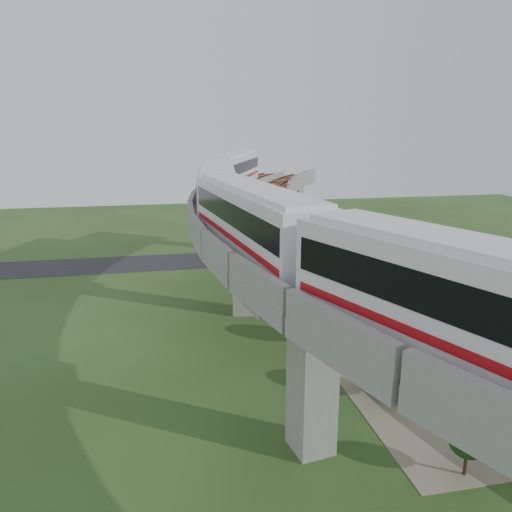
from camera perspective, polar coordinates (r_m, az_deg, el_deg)
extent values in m
plane|color=#2F461C|center=(37.74, 0.01, -12.13)|extent=(160.00, 160.00, 0.00)
cube|color=#7E725B|center=(40.96, 20.56, -10.85)|extent=(18.00, 26.00, 0.04)
cube|color=#232326|center=(65.62, -5.16, -0.41)|extent=(60.00, 8.00, 0.03)
cube|color=#99968E|center=(67.93, 2.27, 3.78)|extent=(2.86, 2.93, 8.40)
cube|color=#99968E|center=(67.19, 2.31, 7.80)|extent=(7.21, 5.74, 1.20)
cube|color=#99968E|center=(45.92, -1.44, -1.54)|extent=(2.35, 2.51, 8.40)
cube|color=#99968E|center=(44.82, -1.48, 4.36)|extent=(7.31, 3.58, 1.20)
cube|color=#99968E|center=(27.06, 6.45, -13.69)|extent=(2.35, 2.51, 8.40)
cube|color=#99968E|center=(25.15, 6.77, -4.02)|extent=(7.31, 3.58, 1.20)
cube|color=gray|center=(61.33, 0.80, 8.09)|extent=(16.42, 20.91, 0.80)
cube|color=gray|center=(62.42, -3.08, 9.02)|extent=(8.66, 17.08, 1.00)
cube|color=gray|center=(60.34, 4.81, 8.80)|extent=(8.66, 17.08, 1.00)
cube|color=brown|center=(61.85, -1.20, 8.58)|extent=(10.68, 18.08, 0.12)
cube|color=black|center=(61.84, -1.20, 8.69)|extent=(9.69, 17.59, 0.12)
cube|color=brown|center=(60.79, 2.83, 8.46)|extent=(10.68, 18.08, 0.12)
cube|color=black|center=(60.78, 2.83, 8.57)|extent=(9.69, 17.59, 0.12)
cube|color=gray|center=(43.36, -1.47, 5.35)|extent=(11.77, 20.03, 0.80)
cube|color=gray|center=(43.35, -7.20, 6.44)|extent=(3.22, 18.71, 1.00)
cube|color=gray|center=(43.52, 4.23, 6.55)|extent=(3.22, 18.71, 1.00)
cube|color=brown|center=(43.30, -4.40, 5.92)|extent=(5.44, 19.05, 0.12)
cube|color=black|center=(43.28, -4.40, 6.07)|extent=(4.35, 18.88, 0.12)
cube|color=brown|center=(43.39, 1.45, 5.97)|extent=(5.44, 19.05, 0.12)
cube|color=black|center=(43.37, 1.45, 6.13)|extent=(4.35, 18.88, 0.12)
cube|color=gray|center=(25.97, 5.51, -1.07)|extent=(11.77, 20.03, 0.80)
cube|color=gray|center=(24.23, -3.66, 0.03)|extent=(3.22, 18.71, 1.00)
cube|color=gray|center=(27.83, 13.57, 1.57)|extent=(3.22, 18.71, 1.00)
cube|color=brown|center=(25.00, 0.98, -0.53)|extent=(5.44, 19.05, 0.12)
cube|color=black|center=(24.97, 0.98, -0.26)|extent=(4.35, 18.88, 0.12)
cube|color=brown|center=(26.85, 9.77, 0.32)|extent=(5.44, 19.05, 0.12)
cube|color=black|center=(26.82, 9.79, 0.57)|extent=(4.35, 18.88, 0.12)
cube|color=silver|center=(26.11, -0.26, 4.14)|extent=(4.57, 15.22, 3.20)
cube|color=silver|center=(25.85, -0.26, 7.84)|extent=(3.94, 14.41, 0.22)
cube|color=black|center=(26.03, -0.26, 5.11)|extent=(4.55, 14.63, 1.15)
cube|color=#A51015|center=(26.26, -0.26, 2.53)|extent=(4.55, 14.63, 0.30)
cube|color=black|center=(26.42, -0.26, 1.02)|extent=(3.49, 12.89, 0.28)
cube|color=silver|center=(41.32, -4.48, 7.99)|extent=(4.54, 15.22, 3.20)
cube|color=silver|center=(41.16, -4.53, 10.34)|extent=(3.91, 14.41, 0.22)
cube|color=black|center=(41.27, -4.50, 8.61)|extent=(4.53, 14.63, 1.15)
cube|color=#A51015|center=(41.42, -4.46, 6.96)|extent=(4.53, 14.63, 0.30)
cube|color=black|center=(41.52, -4.44, 5.99)|extent=(3.47, 12.89, 0.28)
cube|color=silver|center=(56.71, -2.46, 9.82)|extent=(8.01, 14.95, 3.20)
cube|color=silver|center=(56.60, -2.48, 11.54)|extent=(7.23, 14.05, 0.22)
cube|color=black|center=(56.68, -2.46, 10.27)|extent=(7.85, 14.41, 1.15)
cube|color=#A51015|center=(56.78, -2.45, 9.07)|extent=(7.85, 14.41, 0.30)
cube|color=black|center=(56.85, -2.44, 8.35)|extent=(6.44, 12.56, 0.28)
cylinder|color=#2D382D|center=(57.96, 8.15, -1.79)|extent=(0.08, 0.08, 1.50)
cube|color=#2D382D|center=(55.59, 8.09, -2.50)|extent=(1.69, 4.77, 1.40)
cylinder|color=#2D382D|center=(53.23, 8.15, -3.28)|extent=(0.08, 0.08, 1.50)
cube|color=#2D382D|center=(50.89, 8.36, -4.14)|extent=(1.23, 4.91, 1.40)
cylinder|color=#2D382D|center=(48.58, 8.72, -5.07)|extent=(0.08, 0.08, 1.50)
cube|color=#2D382D|center=(46.30, 9.26, -6.10)|extent=(0.75, 4.99, 1.40)
cylinder|color=#2D382D|center=(44.07, 10.01, -7.23)|extent=(0.08, 0.08, 1.50)
cube|color=#2D382D|center=(41.90, 11.01, -8.46)|extent=(0.27, 5.04, 1.40)
cylinder|color=#2D382D|center=(39.81, 12.28, -9.81)|extent=(0.08, 0.08, 1.50)
cube|color=#2D382D|center=(37.81, 13.87, -11.27)|extent=(0.27, 5.04, 1.40)
cylinder|color=#2D382D|center=(35.92, 15.82, -12.86)|extent=(0.08, 0.08, 1.50)
cube|color=#2D382D|center=(34.17, 18.18, -14.55)|extent=(0.75, 4.99, 1.40)
cylinder|color=#2D382D|center=(32.58, 21.00, -16.35)|extent=(0.08, 0.08, 1.50)
cube|color=#2D382D|center=(31.19, 24.32, -18.20)|extent=(1.23, 4.91, 1.40)
cylinder|color=#382314|center=(59.26, 6.88, -1.52)|extent=(0.18, 0.18, 1.22)
ellipsoid|color=#103411|center=(58.91, 6.92, -0.30)|extent=(2.30, 2.30, 1.96)
cylinder|color=#382314|center=(51.86, 6.80, -3.71)|extent=(0.18, 0.18, 1.51)
ellipsoid|color=#103411|center=(51.38, 6.85, -2.02)|extent=(2.83, 2.83, 2.41)
cylinder|color=#382314|center=(40.95, 8.76, -8.81)|extent=(0.18, 0.18, 1.64)
ellipsoid|color=#103411|center=(40.31, 8.85, -6.59)|extent=(2.94, 2.94, 2.50)
cylinder|color=#382314|center=(34.55, 14.26, -14.31)|extent=(0.18, 0.18, 1.07)
ellipsoid|color=#103411|center=(33.90, 14.41, -12.21)|extent=(2.93, 2.93, 2.49)
cylinder|color=#382314|center=(28.94, 22.82, -21.01)|extent=(0.18, 0.18, 1.34)
ellipsoid|color=#103411|center=(28.27, 23.08, -18.96)|extent=(1.88, 1.88, 1.60)
imported|color=white|center=(38.64, 21.87, -11.64)|extent=(2.39, 3.40, 1.07)
imported|color=maroon|center=(41.85, 23.76, -9.70)|extent=(3.15, 3.64, 1.18)
imported|color=black|center=(43.16, 18.76, -8.55)|extent=(3.94, 2.46, 1.07)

